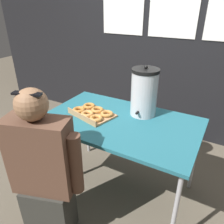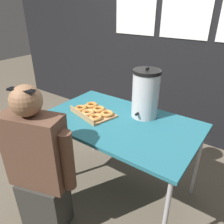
{
  "view_description": "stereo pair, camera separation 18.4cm",
  "coord_description": "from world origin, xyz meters",
  "px_view_note": "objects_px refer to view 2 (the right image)",
  "views": [
    {
      "loc": [
        0.73,
        -1.44,
        1.66
      ],
      "look_at": [
        -0.08,
        0.0,
        0.83
      ],
      "focal_mm": 35.0,
      "sensor_mm": 36.0,
      "label": 1
    },
    {
      "loc": [
        0.89,
        -1.34,
        1.66
      ],
      "look_at": [
        -0.08,
        0.0,
        0.83
      ],
      "focal_mm": 35.0,
      "sensor_mm": 36.0,
      "label": 2
    }
  ],
  "objects_px": {
    "coffee_urn": "(145,94)",
    "cell_phone": "(54,117)",
    "donut_box": "(93,112)",
    "person_seated": "(39,169)"
  },
  "relations": [
    {
      "from": "coffee_urn",
      "to": "cell_phone",
      "type": "relative_size",
      "value": 2.93
    },
    {
      "from": "donut_box",
      "to": "cell_phone",
      "type": "height_order",
      "value": "donut_box"
    },
    {
      "from": "coffee_urn",
      "to": "person_seated",
      "type": "bearing_deg",
      "value": -113.48
    },
    {
      "from": "cell_phone",
      "to": "person_seated",
      "type": "relative_size",
      "value": 0.12
    },
    {
      "from": "donut_box",
      "to": "person_seated",
      "type": "bearing_deg",
      "value": -74.23
    },
    {
      "from": "cell_phone",
      "to": "donut_box",
      "type": "bearing_deg",
      "value": 63.05
    },
    {
      "from": "donut_box",
      "to": "person_seated",
      "type": "xyz_separation_m",
      "value": [
        0.01,
        -0.62,
        -0.21
      ]
    },
    {
      "from": "cell_phone",
      "to": "person_seated",
      "type": "distance_m",
      "value": 0.49
    },
    {
      "from": "donut_box",
      "to": "person_seated",
      "type": "distance_m",
      "value": 0.66
    },
    {
      "from": "coffee_urn",
      "to": "person_seated",
      "type": "height_order",
      "value": "person_seated"
    }
  ]
}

